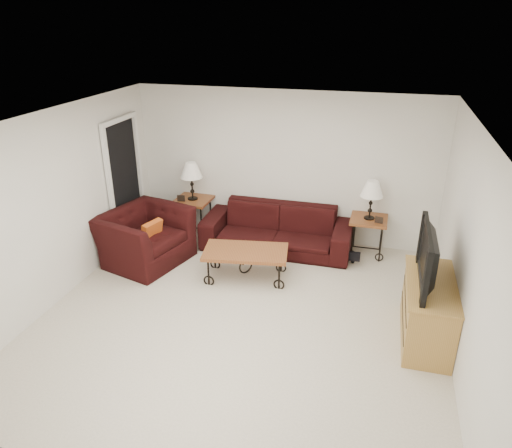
# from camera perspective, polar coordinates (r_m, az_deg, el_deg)

# --- Properties ---
(ground) EXTENTS (5.00, 5.00, 0.00)m
(ground) POSITION_cam_1_polar(r_m,az_deg,el_deg) (6.22, -1.72, -11.01)
(ground) COLOR beige
(ground) RESTS_ON ground
(wall_back) EXTENTS (5.00, 0.02, 2.50)m
(wall_back) POSITION_cam_1_polar(r_m,az_deg,el_deg) (7.87, 3.45, 6.80)
(wall_back) COLOR silver
(wall_back) RESTS_ON ground
(wall_front) EXTENTS (5.00, 0.02, 2.50)m
(wall_front) POSITION_cam_1_polar(r_m,az_deg,el_deg) (3.64, -13.84, -16.33)
(wall_front) COLOR silver
(wall_front) RESTS_ON ground
(wall_left) EXTENTS (0.02, 5.00, 2.50)m
(wall_left) POSITION_cam_1_polar(r_m,az_deg,el_deg) (6.72, -22.74, 1.87)
(wall_left) COLOR silver
(wall_left) RESTS_ON ground
(wall_right) EXTENTS (0.02, 5.00, 2.50)m
(wall_right) POSITION_cam_1_polar(r_m,az_deg,el_deg) (5.48, 24.04, -3.24)
(wall_right) COLOR silver
(wall_right) RESTS_ON ground
(ceiling) EXTENTS (5.00, 5.00, 0.00)m
(ceiling) POSITION_cam_1_polar(r_m,az_deg,el_deg) (5.21, -2.06, 12.16)
(ceiling) COLOR white
(ceiling) RESTS_ON wall_back
(doorway) EXTENTS (0.08, 0.94, 2.04)m
(doorway) POSITION_cam_1_polar(r_m,az_deg,el_deg) (8.05, -15.44, 4.64)
(doorway) COLOR black
(doorway) RESTS_ON ground
(sofa) EXTENTS (2.41, 0.94, 0.70)m
(sofa) POSITION_cam_1_polar(r_m,az_deg,el_deg) (7.75, 2.51, -0.56)
(sofa) COLOR black
(sofa) RESTS_ON ground
(side_table_left) EXTENTS (0.61, 0.61, 0.65)m
(side_table_left) POSITION_cam_1_polar(r_m,az_deg,el_deg) (8.35, -7.47, 0.90)
(side_table_left) COLOR brown
(side_table_left) RESTS_ON ground
(side_table_right) EXTENTS (0.58, 0.58, 0.62)m
(side_table_right) POSITION_cam_1_polar(r_m,az_deg,el_deg) (7.78, 13.20, -1.44)
(side_table_right) COLOR brown
(side_table_right) RESTS_ON ground
(lamp_left) EXTENTS (0.38, 0.38, 0.65)m
(lamp_left) POSITION_cam_1_polar(r_m,az_deg,el_deg) (8.12, -7.71, 5.13)
(lamp_left) COLOR black
(lamp_left) RESTS_ON side_table_left
(lamp_right) EXTENTS (0.36, 0.36, 0.62)m
(lamp_right) POSITION_cam_1_polar(r_m,az_deg,el_deg) (7.55, 13.63, 2.82)
(lamp_right) COLOR black
(lamp_right) RESTS_ON side_table_right
(photo_frame_left) EXTENTS (0.13, 0.04, 0.11)m
(photo_frame_left) POSITION_cam_1_polar(r_m,az_deg,el_deg) (8.14, -8.99, 3.07)
(photo_frame_left) COLOR black
(photo_frame_left) RESTS_ON side_table_left
(photo_frame_right) EXTENTS (0.12, 0.04, 0.10)m
(photo_frame_right) POSITION_cam_1_polar(r_m,az_deg,el_deg) (7.50, 14.53, 0.46)
(photo_frame_right) COLOR black
(photo_frame_right) RESTS_ON side_table_right
(coffee_table) EXTENTS (1.28, 0.83, 0.45)m
(coffee_table) POSITION_cam_1_polar(r_m,az_deg,el_deg) (6.94, -1.24, -4.84)
(coffee_table) COLOR brown
(coffee_table) RESTS_ON ground
(armchair) EXTENTS (1.40, 1.50, 0.81)m
(armchair) POSITION_cam_1_polar(r_m,az_deg,el_deg) (7.52, -13.18, -1.54)
(armchair) COLOR black
(armchair) RESTS_ON ground
(throw_pillow) EXTENTS (0.19, 0.38, 0.37)m
(throw_pillow) POSITION_cam_1_polar(r_m,az_deg,el_deg) (7.37, -12.41, -1.04)
(throw_pillow) COLOR #C45C19
(throw_pillow) RESTS_ON armchair
(tv_stand) EXTENTS (0.52, 1.26, 0.76)m
(tv_stand) POSITION_cam_1_polar(r_m,az_deg,el_deg) (6.00, 19.89, -9.76)
(tv_stand) COLOR #AB7D3F
(tv_stand) RESTS_ON ground
(television) EXTENTS (0.15, 1.13, 0.65)m
(television) POSITION_cam_1_polar(r_m,az_deg,el_deg) (5.65, 20.68, -3.78)
(television) COLOR black
(television) RESTS_ON tv_stand
(backpack) EXTENTS (0.37, 0.31, 0.44)m
(backpack) POSITION_cam_1_polar(r_m,az_deg,el_deg) (7.49, 11.64, -3.14)
(backpack) COLOR black
(backpack) RESTS_ON ground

